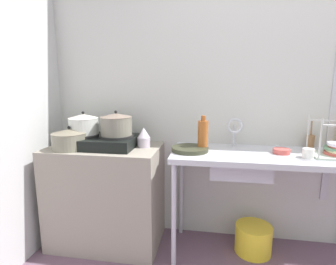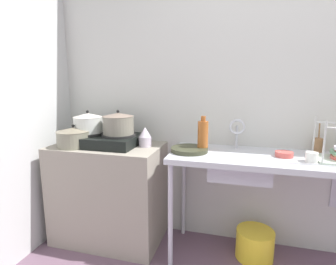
# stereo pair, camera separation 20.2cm
# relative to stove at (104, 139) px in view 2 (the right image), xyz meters

# --- Properties ---
(wall_back) EXTENTS (4.89, 0.10, 2.65)m
(wall_back) POSITION_rel_stove_xyz_m (1.55, 0.32, 0.44)
(wall_back) COLOR beige
(wall_back) RESTS_ON ground
(counter_concrete) EXTENTS (0.90, 0.54, 0.84)m
(counter_concrete) POSITION_rel_stove_xyz_m (0.03, -0.00, -0.47)
(counter_concrete) COLOR gray
(counter_concrete) RESTS_ON ground
(counter_sink) EXTENTS (1.44, 0.54, 0.84)m
(counter_sink) POSITION_rel_stove_xyz_m (1.31, -0.00, -0.12)
(counter_sink) COLOR #B9BAC3
(counter_sink) RESTS_ON ground
(stove) EXTENTS (0.58, 0.40, 0.10)m
(stove) POSITION_rel_stove_xyz_m (0.00, 0.00, 0.00)
(stove) COLOR black
(stove) RESTS_ON counter_concrete
(pot_on_left_burner) EXTENTS (0.24, 0.24, 0.19)m
(pot_on_left_burner) POSITION_rel_stove_xyz_m (-0.14, -0.00, 0.13)
(pot_on_left_burner) COLOR silver
(pot_on_left_burner) RESTS_ON stove
(pot_on_right_burner) EXTENTS (0.25, 0.25, 0.20)m
(pot_on_right_burner) POSITION_rel_stove_xyz_m (0.14, -0.00, 0.14)
(pot_on_right_burner) COLOR slate
(pot_on_right_burner) RESTS_ON stove
(pot_beside_stove) EXTENTS (0.27, 0.27, 0.18)m
(pot_beside_stove) POSITION_rel_stove_xyz_m (-0.20, -0.11, 0.03)
(pot_beside_stove) COLOR gray
(pot_beside_stove) RESTS_ON counter_concrete
(percolator) EXTENTS (0.11, 0.11, 0.16)m
(percolator) POSITION_rel_stove_xyz_m (0.35, 0.05, 0.03)
(percolator) COLOR silver
(percolator) RESTS_ON counter_concrete
(sink_basin) EXTENTS (0.43, 0.33, 0.17)m
(sink_basin) POSITION_rel_stove_xyz_m (1.10, -0.00, -0.14)
(sink_basin) COLOR #B9BAC3
(sink_basin) RESTS_ON counter_sink
(faucet) EXTENTS (0.12, 0.07, 0.24)m
(faucet) POSITION_rel_stove_xyz_m (1.07, 0.15, 0.11)
(faucet) COLOR #B9BAC3
(faucet) RESTS_ON counter_sink
(frying_pan) EXTENTS (0.28, 0.28, 0.03)m
(frying_pan) POSITION_rel_stove_xyz_m (0.73, -0.02, -0.03)
(frying_pan) COLOR #363826
(frying_pan) RESTS_ON counter_sink
(cup_by_rack) EXTENTS (0.08, 0.08, 0.07)m
(cup_by_rack) POSITION_rel_stove_xyz_m (1.55, -0.07, -0.02)
(cup_by_rack) COLOR white
(cup_by_rack) RESTS_ON counter_sink
(small_bowl_on_drainboard) EXTENTS (0.12, 0.12, 0.04)m
(small_bowl_on_drainboard) POSITION_rel_stove_xyz_m (1.40, 0.01, -0.03)
(small_bowl_on_drainboard) COLOR #C7514A
(small_bowl_on_drainboard) RESTS_ON counter_sink
(bottle_by_sink) EXTENTS (0.08, 0.08, 0.27)m
(bottle_by_sink) POSITION_rel_stove_xyz_m (0.82, 0.02, 0.07)
(bottle_by_sink) COLOR #9E5322
(bottle_by_sink) RESTS_ON counter_sink
(utensil_jar) EXTENTS (0.06, 0.06, 0.23)m
(utensil_jar) POSITION_rel_stove_xyz_m (1.66, 0.22, 0.01)
(utensil_jar) COLOR #8D6442
(utensil_jar) RESTS_ON counter_sink
(bucket_on_floor) EXTENTS (0.29, 0.29, 0.23)m
(bucket_on_floor) POSITION_rel_stove_xyz_m (1.25, 0.04, -0.77)
(bucket_on_floor) COLOR yellow
(bucket_on_floor) RESTS_ON ground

